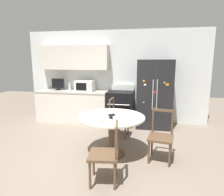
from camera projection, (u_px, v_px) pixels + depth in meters
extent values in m
plane|color=gray|center=(89.00, 163.00, 3.49)|extent=(14.00, 14.00, 0.00)
cube|color=silver|center=(115.00, 76.00, 5.80)|extent=(5.20, 0.10, 2.60)
cube|color=silver|center=(73.00, 58.00, 5.70)|extent=(2.04, 0.34, 0.68)
cube|color=silver|center=(73.00, 107.00, 5.83)|extent=(2.04, 0.62, 0.86)
cube|color=#B7B2A8|center=(73.00, 91.00, 5.75)|extent=(2.07, 0.64, 0.03)
cube|color=black|center=(154.00, 94.00, 5.26)|extent=(0.91, 0.71, 1.78)
cube|color=#333333|center=(155.00, 96.00, 4.91)|extent=(0.01, 0.01, 1.71)
cylinder|color=silver|center=(153.00, 95.00, 4.90)|extent=(0.02, 0.02, 0.75)
cylinder|color=silver|center=(157.00, 95.00, 4.88)|extent=(0.02, 0.02, 0.75)
cube|color=white|center=(145.00, 85.00, 4.90)|extent=(0.06, 0.02, 0.04)
cube|color=orange|center=(167.00, 85.00, 4.80)|extent=(0.07, 0.01, 0.05)
cube|color=orange|center=(144.00, 81.00, 4.89)|extent=(0.06, 0.01, 0.05)
cube|color=red|center=(154.00, 92.00, 4.89)|extent=(0.06, 0.01, 0.04)
cube|color=#3FB259|center=(144.00, 102.00, 4.99)|extent=(0.04, 0.02, 0.04)
cube|color=yellow|center=(165.00, 83.00, 4.81)|extent=(0.04, 0.01, 0.03)
cube|color=black|center=(120.00, 108.00, 5.54)|extent=(0.71, 0.64, 0.90)
cube|color=black|center=(118.00, 115.00, 5.25)|extent=(0.51, 0.01, 0.40)
cylinder|color=silver|center=(118.00, 105.00, 5.17)|extent=(0.58, 0.02, 0.02)
cube|color=black|center=(120.00, 92.00, 5.45)|extent=(0.71, 0.64, 0.02)
cube|color=white|center=(122.00, 87.00, 5.72)|extent=(0.71, 0.06, 0.16)
cube|color=white|center=(85.00, 86.00, 5.66)|extent=(0.52, 0.37, 0.30)
cube|color=black|center=(81.00, 87.00, 5.48)|extent=(0.30, 0.01, 0.21)
cube|color=silver|center=(89.00, 87.00, 5.44)|extent=(0.10, 0.01, 0.21)
cylinder|color=black|center=(58.00, 90.00, 5.90)|extent=(0.16, 0.16, 0.02)
cylinder|color=black|center=(58.00, 89.00, 5.90)|extent=(0.03, 0.03, 0.04)
cube|color=black|center=(58.00, 83.00, 5.87)|extent=(0.36, 0.05, 0.28)
cylinder|color=silver|center=(70.00, 87.00, 5.71)|extent=(0.07, 0.07, 0.19)
cylinder|color=silver|center=(69.00, 83.00, 5.68)|extent=(0.03, 0.03, 0.08)
cylinder|color=#262626|center=(69.00, 81.00, 5.68)|extent=(0.03, 0.03, 0.01)
cylinder|color=beige|center=(111.00, 117.00, 3.70)|extent=(1.25, 1.25, 0.03)
cylinder|color=brown|center=(111.00, 135.00, 3.77)|extent=(0.11, 0.11, 0.69)
cylinder|color=brown|center=(111.00, 153.00, 3.83)|extent=(0.52, 0.52, 0.03)
cube|color=brown|center=(120.00, 119.00, 4.63)|extent=(0.45, 0.45, 0.04)
cylinder|color=brown|center=(128.00, 126.00, 4.79)|extent=(0.04, 0.04, 0.41)
cylinder|color=brown|center=(125.00, 131.00, 4.46)|extent=(0.04, 0.04, 0.41)
cylinder|color=brown|center=(114.00, 125.00, 4.88)|extent=(0.04, 0.04, 0.41)
cylinder|color=brown|center=(110.00, 130.00, 4.55)|extent=(0.04, 0.04, 0.41)
cylinder|color=brown|center=(114.00, 106.00, 4.79)|extent=(0.04, 0.04, 0.45)
cylinder|color=brown|center=(110.00, 110.00, 4.47)|extent=(0.04, 0.04, 0.45)
cube|color=brown|center=(112.00, 99.00, 4.59)|extent=(0.06, 0.35, 0.04)
cube|color=brown|center=(103.00, 155.00, 2.87)|extent=(0.47, 0.47, 0.04)
cylinder|color=brown|center=(90.00, 176.00, 2.75)|extent=(0.04, 0.04, 0.41)
cylinder|color=brown|center=(94.00, 163.00, 3.09)|extent=(0.04, 0.04, 0.41)
cylinder|color=brown|center=(115.00, 176.00, 2.73)|extent=(0.04, 0.04, 0.41)
cylinder|color=brown|center=(116.00, 163.00, 3.07)|extent=(0.04, 0.04, 0.41)
cylinder|color=brown|center=(116.00, 144.00, 2.64)|extent=(0.04, 0.04, 0.45)
cylinder|color=brown|center=(117.00, 135.00, 2.98)|extent=(0.04, 0.04, 0.45)
cube|color=brown|center=(117.00, 125.00, 2.77)|extent=(0.08, 0.35, 0.04)
cube|color=brown|center=(161.00, 138.00, 3.50)|extent=(0.48, 0.48, 0.04)
cylinder|color=brown|center=(169.00, 156.00, 3.32)|extent=(0.04, 0.04, 0.41)
cylinder|color=brown|center=(149.00, 152.00, 3.44)|extent=(0.04, 0.04, 0.41)
cylinder|color=brown|center=(171.00, 147.00, 3.64)|extent=(0.04, 0.04, 0.41)
cylinder|color=brown|center=(152.00, 145.00, 3.76)|extent=(0.04, 0.04, 0.41)
cylinder|color=brown|center=(172.00, 122.00, 3.57)|extent=(0.04, 0.04, 0.45)
cylinder|color=brown|center=(153.00, 120.00, 3.68)|extent=(0.04, 0.04, 0.45)
cube|color=brown|center=(163.00, 110.00, 3.59)|extent=(0.35, 0.09, 0.04)
cylinder|color=silver|center=(115.00, 119.00, 3.36)|extent=(0.08, 0.08, 0.09)
cylinder|color=red|center=(115.00, 120.00, 3.36)|extent=(0.07, 0.07, 0.05)
cylinder|color=silver|center=(99.00, 119.00, 3.41)|extent=(0.20, 0.08, 0.05)
cube|color=black|center=(113.00, 118.00, 3.55)|extent=(0.15, 0.15, 0.03)
cube|color=black|center=(112.00, 116.00, 3.57)|extent=(0.16, 0.16, 0.06)
cube|color=white|center=(131.00, 115.00, 3.74)|extent=(0.24, 0.31, 0.01)
cube|color=beige|center=(131.00, 115.00, 3.74)|extent=(0.26, 0.33, 0.01)
cube|color=silver|center=(131.00, 114.00, 3.74)|extent=(0.28, 0.34, 0.01)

